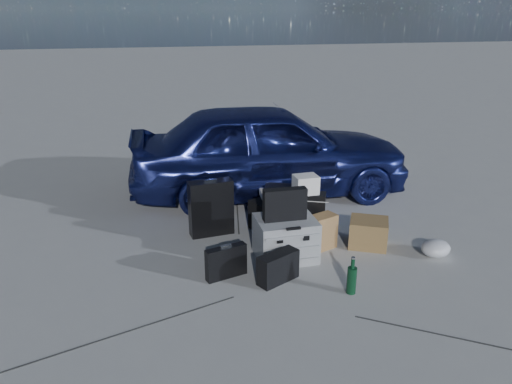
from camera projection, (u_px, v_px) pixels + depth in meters
ground at (298, 275)px, 4.66m from camera, size 60.00×60.00×0.00m
car at (269, 149)px, 6.53m from camera, size 3.66×1.60×1.23m
pelican_case at (285, 238)px, 4.93m from camera, size 0.58×0.47×0.42m
laptop_bag at (285, 204)px, 4.79m from camera, size 0.42×0.11×0.32m
briefcase at (226, 262)px, 4.59m from camera, size 0.40×0.20×0.31m
suitcase_left at (211, 208)px, 5.42m from camera, size 0.49×0.22×0.62m
suitcase_right at (304, 216)px, 5.33m from camera, size 0.47×0.32×0.53m
white_carton at (306, 184)px, 5.19m from camera, size 0.25×0.20×0.19m
duffel_bag at (279, 211)px, 5.70m from camera, size 0.73×0.53×0.34m
flat_box_white at (279, 195)px, 5.62m from camera, size 0.44×0.34×0.07m
flat_box_black at (278, 189)px, 5.61m from camera, size 0.36×0.31×0.06m
kraft_bag at (323, 232)px, 5.14m from camera, size 0.32×0.25×0.37m
cardboard_box at (368, 233)px, 5.21m from camera, size 0.50×0.47×0.29m
plastic_bag at (436, 248)px, 5.00m from camera, size 0.37×0.34×0.17m
messenger_bag at (278, 267)px, 4.52m from camera, size 0.42×0.32×0.28m
green_bottle at (352, 276)px, 4.32m from camera, size 0.11×0.11×0.33m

